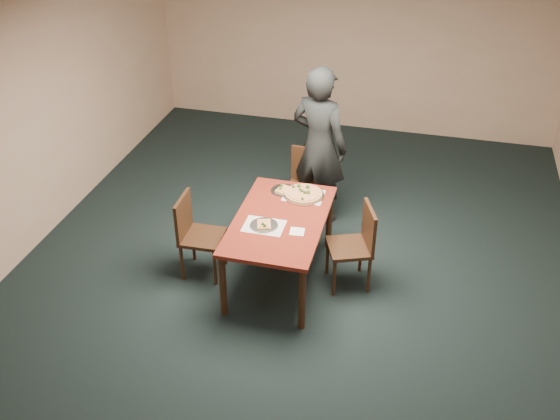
% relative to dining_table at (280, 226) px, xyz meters
% --- Properties ---
extents(ground, '(8.00, 8.00, 0.00)m').
position_rel_dining_table_xyz_m(ground, '(0.15, -0.05, -0.66)').
color(ground, black).
rests_on(ground, ground).
extents(room_shell, '(8.00, 8.00, 8.00)m').
position_rel_dining_table_xyz_m(room_shell, '(0.15, -0.05, 1.08)').
color(room_shell, '#CBA78D').
rests_on(room_shell, ground).
extents(dining_table, '(0.90, 1.50, 0.75)m').
position_rel_dining_table_xyz_m(dining_table, '(0.00, 0.00, 0.00)').
color(dining_table, '#5E1A12').
rests_on(dining_table, ground).
extents(chair_far, '(0.45, 0.45, 0.91)m').
position_rel_dining_table_xyz_m(chair_far, '(0.01, 1.18, -0.14)').
color(chair_far, black).
rests_on(chair_far, ground).
extents(chair_left, '(0.43, 0.43, 0.91)m').
position_rel_dining_table_xyz_m(chair_left, '(-0.89, -0.11, -0.14)').
color(chair_left, black).
rests_on(chair_left, ground).
extents(chair_right, '(0.54, 0.54, 0.91)m').
position_rel_dining_table_xyz_m(chair_right, '(0.78, 0.12, -0.14)').
color(chair_right, black).
rests_on(chair_right, ground).
extents(diner, '(0.81, 0.65, 1.91)m').
position_rel_dining_table_xyz_m(diner, '(0.14, 1.28, 0.30)').
color(diner, black).
rests_on(diner, ground).
extents(placemat_main, '(0.42, 0.32, 0.00)m').
position_rel_dining_table_xyz_m(placemat_main, '(0.13, 0.49, 0.09)').
color(placemat_main, white).
rests_on(placemat_main, dining_table).
extents(placemat_near, '(0.40, 0.30, 0.00)m').
position_rel_dining_table_xyz_m(placemat_near, '(-0.12, -0.17, 0.09)').
color(placemat_near, white).
rests_on(placemat_near, dining_table).
extents(pizza_pan, '(0.44, 0.44, 0.07)m').
position_rel_dining_table_xyz_m(pizza_pan, '(0.13, 0.49, 0.11)').
color(pizza_pan, silver).
rests_on(pizza_pan, dining_table).
extents(slice_plate_near, '(0.28, 0.28, 0.06)m').
position_rel_dining_table_xyz_m(slice_plate_near, '(-0.12, -0.17, 0.11)').
color(slice_plate_near, silver).
rests_on(slice_plate_near, dining_table).
extents(slice_plate_far, '(0.28, 0.28, 0.06)m').
position_rel_dining_table_xyz_m(slice_plate_far, '(-0.10, 0.53, 0.10)').
color(slice_plate_far, silver).
rests_on(slice_plate_far, dining_table).
extents(napkin, '(0.15, 0.15, 0.01)m').
position_rel_dining_table_xyz_m(napkin, '(0.22, -0.19, 0.09)').
color(napkin, white).
rests_on(napkin, dining_table).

